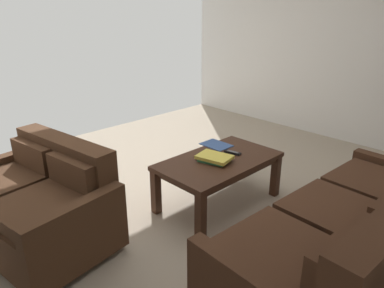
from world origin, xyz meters
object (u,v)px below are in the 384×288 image
(loveseat_near, at_px, (39,202))
(loose_magazine, at_px, (216,145))
(tv_remote, at_px, (233,153))
(book_stack, at_px, (214,158))
(sofa_main, at_px, (356,239))
(coffee_table, at_px, (219,166))

(loveseat_near, bearing_deg, loose_magazine, 168.25)
(loveseat_near, distance_m, tv_remote, 1.72)
(loveseat_near, relative_size, book_stack, 4.09)
(book_stack, bearing_deg, loose_magazine, -140.27)
(sofa_main, relative_size, loose_magazine, 7.20)
(sofa_main, height_order, loose_magazine, sofa_main)
(book_stack, relative_size, loose_magazine, 1.17)
(loveseat_near, distance_m, coffee_table, 1.54)
(book_stack, height_order, tv_remote, book_stack)
(sofa_main, xyz_separation_m, tv_remote, (-0.34, -1.32, 0.11))
(sofa_main, relative_size, loveseat_near, 1.51)
(loose_magazine, bearing_deg, coffee_table, 46.67)
(sofa_main, xyz_separation_m, loose_magazine, (-0.39, -1.57, 0.11))
(tv_remote, relative_size, loose_magazine, 0.58)
(loveseat_near, height_order, coffee_table, loveseat_near)
(sofa_main, distance_m, book_stack, 1.33)
(loveseat_near, relative_size, loose_magazine, 4.78)
(loose_magazine, bearing_deg, sofa_main, 76.17)
(tv_remote, bearing_deg, loveseat_near, -20.45)
(sofa_main, height_order, loveseat_near, sofa_main)
(book_stack, bearing_deg, sofa_main, 86.07)
(sofa_main, height_order, tv_remote, sofa_main)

